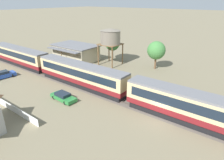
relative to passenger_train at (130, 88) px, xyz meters
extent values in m
plane|color=#7A7056|center=(5.47, -1.47, -2.33)|extent=(600.00, 600.00, 0.00)
cube|color=maroon|center=(9.99, 0.00, -1.03)|extent=(19.38, 2.90, 0.80)
cube|color=#D1B784|center=(9.99, 0.00, 0.47)|extent=(19.38, 2.90, 2.20)
cube|color=#192330|center=(9.99, 0.00, 0.58)|extent=(17.83, 2.94, 1.23)
cube|color=slate|center=(9.99, 0.00, 1.72)|extent=(19.38, 2.73, 0.30)
cube|color=black|center=(9.99, 0.00, -1.87)|extent=(18.61, 2.50, 0.88)
cylinder|color=black|center=(3.60, -0.72, -1.88)|extent=(0.90, 0.18, 0.90)
cylinder|color=black|center=(3.60, 0.72, -1.88)|extent=(0.90, 0.18, 0.90)
cube|color=maroon|center=(-10.53, 0.00, -1.03)|extent=(19.38, 2.90, 0.80)
cube|color=#D1B784|center=(-10.53, 0.00, 0.47)|extent=(19.38, 2.90, 2.20)
cube|color=#192330|center=(-10.53, 0.00, 0.58)|extent=(17.83, 2.94, 1.23)
cube|color=slate|center=(-10.53, 0.00, 1.72)|extent=(19.38, 2.73, 0.30)
cube|color=black|center=(-10.53, 0.00, -1.87)|extent=(18.61, 2.50, 0.88)
cylinder|color=black|center=(-4.13, -0.72, -1.88)|extent=(0.90, 0.18, 0.90)
cylinder|color=black|center=(-4.13, 0.72, -1.88)|extent=(0.90, 0.18, 0.90)
cylinder|color=black|center=(-16.92, -0.72, -1.88)|extent=(0.90, 0.18, 0.90)
cylinder|color=black|center=(-16.92, 0.72, -1.88)|extent=(0.90, 0.18, 0.90)
cube|color=maroon|center=(-31.05, 0.00, -1.03)|extent=(19.38, 2.90, 0.80)
cube|color=#D1B784|center=(-31.05, 0.00, 0.47)|extent=(19.38, 2.90, 2.20)
cube|color=#192330|center=(-31.05, 0.00, 0.58)|extent=(17.83, 2.94, 1.23)
cube|color=slate|center=(-31.05, 0.00, 1.72)|extent=(19.38, 2.73, 0.30)
cube|color=black|center=(-31.05, 0.00, -1.87)|extent=(18.61, 2.50, 0.88)
cylinder|color=black|center=(-24.65, -0.72, -1.88)|extent=(0.90, 0.18, 0.90)
cylinder|color=black|center=(-24.65, 0.72, -1.88)|extent=(0.90, 0.18, 0.90)
cylinder|color=black|center=(-37.45, -0.72, -1.88)|extent=(0.90, 0.18, 0.90)
cylinder|color=black|center=(-37.45, 0.72, -1.88)|extent=(0.90, 0.18, 0.90)
cube|color=#665B51|center=(1.10, 0.00, -2.32)|extent=(146.95, 3.60, 0.01)
cube|color=#4C4238|center=(1.10, -0.72, -2.31)|extent=(146.95, 0.12, 0.04)
cube|color=#4C4238|center=(1.10, 0.72, -2.31)|extent=(146.95, 0.12, 0.04)
cube|color=#BCB293|center=(-23.50, 11.04, -0.44)|extent=(10.81, 6.50, 3.78)
cube|color=slate|center=(-23.50, 11.04, 1.55)|extent=(11.67, 7.02, 0.20)
cube|color=slate|center=(-23.50, 6.99, 1.05)|extent=(10.38, 1.60, 0.16)
cylinder|color=brown|center=(-23.50, 6.39, -0.68)|extent=(0.14, 0.14, 3.30)
cylinder|color=brown|center=(-11.97, 15.40, 0.10)|extent=(0.28, 0.28, 4.85)
cylinder|color=brown|center=(-16.10, 15.40, 0.10)|extent=(0.28, 0.28, 4.85)
cylinder|color=brown|center=(-11.97, 11.27, 0.10)|extent=(0.28, 0.28, 4.85)
cylinder|color=brown|center=(-16.10, 11.27, 0.10)|extent=(0.28, 0.28, 4.85)
cube|color=brown|center=(-14.03, 13.33, 2.60)|extent=(4.63, 4.63, 0.16)
cylinder|color=slate|center=(-14.03, 13.33, 4.20)|extent=(4.54, 4.54, 3.03)
cone|color=slate|center=(-14.03, 13.33, 5.97)|extent=(4.76, 4.76, 0.50)
cube|color=#287A38|center=(-8.68, -5.68, -1.87)|extent=(4.64, 1.97, 0.56)
cube|color=#192330|center=(-8.82, -5.67, -1.35)|extent=(2.35, 1.62, 0.48)
cylinder|color=black|center=(-7.30, -6.52, -2.02)|extent=(0.62, 0.20, 0.62)
cylinder|color=black|center=(-7.24, -4.96, -2.02)|extent=(0.62, 0.20, 0.62)
cylinder|color=black|center=(-10.13, -6.40, -2.02)|extent=(0.62, 0.20, 0.62)
cylinder|color=black|center=(-10.06, -4.83, -2.02)|extent=(0.62, 0.20, 0.62)
cube|color=#284CA8|center=(-25.71, -6.73, -1.80)|extent=(2.25, 4.73, 0.71)
cube|color=#192330|center=(-25.72, -6.86, -1.18)|extent=(1.78, 2.43, 0.52)
cylinder|color=black|center=(-24.77, -5.39, -2.02)|extent=(0.62, 0.20, 0.62)
cylinder|color=black|center=(-26.39, -5.24, -2.02)|extent=(0.62, 0.20, 0.62)
cylinder|color=brown|center=(-4.07, 16.89, -0.81)|extent=(0.42, 0.42, 3.03)
sphere|color=#427F3D|center=(-4.07, 16.89, 1.91)|extent=(4.01, 4.01, 4.01)
cylinder|color=#4C3823|center=(-16.15, 16.90, -0.76)|extent=(0.40, 0.40, 3.14)
sphere|color=#387538|center=(-16.15, 16.90, 1.90)|extent=(3.65, 3.65, 3.65)
camera|label=1|loc=(14.15, -23.22, 12.41)|focal=32.00mm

